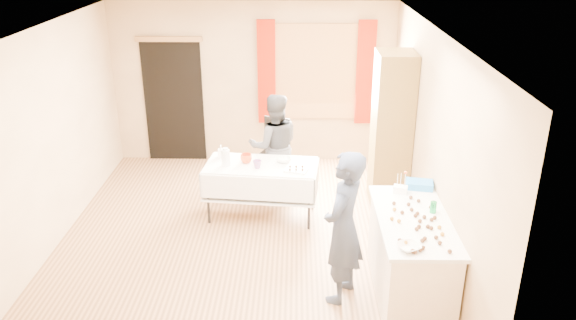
{
  "coord_description": "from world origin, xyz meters",
  "views": [
    {
      "loc": [
        0.69,
        -6.03,
        3.64
      ],
      "look_at": [
        0.6,
        0.0,
        1.12
      ],
      "focal_mm": 35.0,
      "sensor_mm": 36.0,
      "label": 1
    }
  ],
  "objects_px": {
    "chair": "(273,165)",
    "party_table": "(262,185)",
    "cabinet": "(391,130)",
    "girl": "(343,228)",
    "woman": "(274,146)",
    "counter": "(410,257)"
  },
  "relations": [
    {
      "from": "chair",
      "to": "party_table",
      "type": "bearing_deg",
      "value": -73.28
    },
    {
      "from": "cabinet",
      "to": "party_table",
      "type": "distance_m",
      "value": 1.91
    },
    {
      "from": "girl",
      "to": "woman",
      "type": "distance_m",
      "value": 2.56
    },
    {
      "from": "counter",
      "to": "girl",
      "type": "height_order",
      "value": "girl"
    },
    {
      "from": "chair",
      "to": "woman",
      "type": "xyz_separation_m",
      "value": [
        0.04,
        -0.4,
        0.46
      ]
    },
    {
      "from": "counter",
      "to": "woman",
      "type": "bearing_deg",
      "value": 122.32
    },
    {
      "from": "cabinet",
      "to": "chair",
      "type": "xyz_separation_m",
      "value": [
        -1.64,
        0.59,
        -0.77
      ]
    },
    {
      "from": "chair",
      "to": "girl",
      "type": "distance_m",
      "value": 2.99
    },
    {
      "from": "girl",
      "to": "counter",
      "type": "bearing_deg",
      "value": 119.33
    },
    {
      "from": "counter",
      "to": "girl",
      "type": "distance_m",
      "value": 0.81
    },
    {
      "from": "cabinet",
      "to": "counter",
      "type": "distance_m",
      "value": 2.27
    },
    {
      "from": "party_table",
      "to": "girl",
      "type": "height_order",
      "value": "girl"
    },
    {
      "from": "counter",
      "to": "woman",
      "type": "relative_size",
      "value": 1.01
    },
    {
      "from": "counter",
      "to": "party_table",
      "type": "height_order",
      "value": "counter"
    },
    {
      "from": "cabinet",
      "to": "girl",
      "type": "height_order",
      "value": "cabinet"
    },
    {
      "from": "cabinet",
      "to": "woman",
      "type": "height_order",
      "value": "cabinet"
    },
    {
      "from": "counter",
      "to": "woman",
      "type": "height_order",
      "value": "woman"
    },
    {
      "from": "cabinet",
      "to": "counter",
      "type": "relative_size",
      "value": 1.39
    },
    {
      "from": "cabinet",
      "to": "chair",
      "type": "distance_m",
      "value": 1.91
    },
    {
      "from": "cabinet",
      "to": "girl",
      "type": "xyz_separation_m",
      "value": [
        -0.81,
        -2.24,
        -0.25
      ]
    },
    {
      "from": "girl",
      "to": "cabinet",
      "type": "bearing_deg",
      "value": -175.09
    },
    {
      "from": "counter",
      "to": "chair",
      "type": "xyz_separation_m",
      "value": [
        -1.54,
        2.77,
        -0.15
      ]
    }
  ]
}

